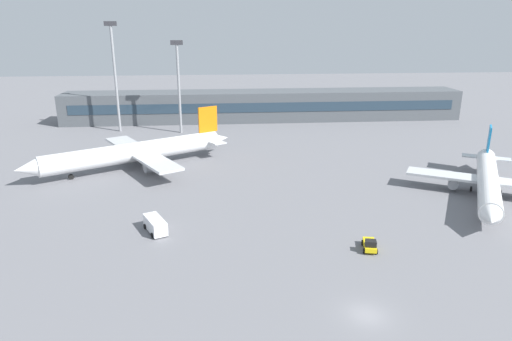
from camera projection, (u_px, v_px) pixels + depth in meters
The scene contains 8 objects.
ground_plane at pixel (298, 185), 84.26m from camera, with size 400.00×400.00×0.00m, color slate.
terminal_building at pixel (264, 106), 140.97m from camera, with size 121.85×12.13×9.00m.
airplane_near at pixel (488, 181), 77.39m from camera, with size 25.33×34.82×9.53m.
airplane_mid at pixel (134, 152), 93.12m from camera, with size 40.64×29.56×11.13m.
baggage_tug_yellow at pixel (370, 245), 59.44m from camera, with size 2.43×3.84×1.75m.
service_van_white at pixel (155, 225), 64.71m from camera, with size 4.01×5.56×2.08m.
floodlight_tower_west at pixel (179, 80), 120.97m from camera, with size 3.20×0.80×24.66m.
floodlight_tower_east at pixel (115, 70), 121.89m from camera, with size 3.20×0.80×29.40m.
Camera 1 is at (-14.77, -38.43, 28.29)m, focal length 31.71 mm.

